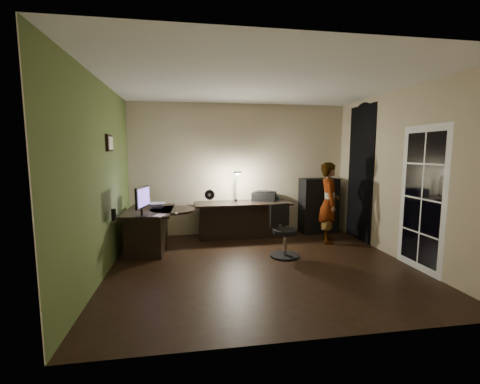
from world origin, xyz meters
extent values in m
cube|color=black|center=(0.00, 0.00, -0.01)|extent=(4.50, 4.00, 0.01)
cube|color=silver|center=(0.00, 0.00, 2.71)|extent=(4.50, 4.00, 0.01)
cube|color=tan|center=(0.00, 2.00, 1.35)|extent=(4.50, 0.01, 2.70)
cube|color=tan|center=(0.00, -2.00, 1.35)|extent=(4.50, 0.01, 2.70)
cube|color=tan|center=(-2.25, 0.00, 1.35)|extent=(0.01, 4.00, 2.70)
cube|color=tan|center=(2.25, 0.00, 1.35)|extent=(0.01, 4.00, 2.70)
cube|color=#4A5D2A|center=(-2.24, 0.00, 1.35)|extent=(0.00, 4.00, 2.70)
cube|color=black|center=(2.24, 1.15, 1.30)|extent=(0.01, 0.90, 2.60)
cube|color=white|center=(2.24, -0.55, 1.05)|extent=(0.02, 0.92, 2.10)
cube|color=black|center=(-2.22, 0.45, 1.85)|extent=(0.04, 0.30, 0.25)
cube|color=black|center=(-1.74, 1.00, 0.36)|extent=(0.83, 1.29, 0.73)
cube|color=black|center=(0.00, 1.63, 0.36)|extent=(1.93, 0.72, 0.72)
cube|color=black|center=(1.67, 1.78, 0.58)|extent=(0.80, 0.44, 1.16)
cube|color=silver|center=(-1.63, 1.18, 0.77)|extent=(0.23, 0.20, 0.09)
cube|color=silver|center=(-1.63, 1.18, 0.91)|extent=(0.33, 0.31, 0.22)
cube|color=black|center=(-1.79, 0.48, 0.89)|extent=(0.22, 0.52, 0.34)
ellipsoid|color=silver|center=(-1.27, 0.58, 0.74)|extent=(0.07, 0.09, 0.03)
cube|color=black|center=(-1.71, 1.34, 0.72)|extent=(0.10, 0.13, 0.01)
cube|color=black|center=(-1.26, 1.26, 0.72)|extent=(0.05, 0.13, 0.01)
cylinder|color=black|center=(-2.15, 0.22, 0.81)|extent=(0.08, 0.08, 0.18)
cube|color=silver|center=(-1.53, 0.47, 0.73)|extent=(0.22, 0.26, 0.01)
cube|color=black|center=(-0.66, 1.51, 0.85)|extent=(0.22, 0.16, 0.30)
cube|color=navy|center=(0.73, 1.91, 0.75)|extent=(0.21, 0.10, 0.10)
cube|color=black|center=(0.48, 1.81, 0.81)|extent=(0.58, 0.52, 0.21)
cube|color=black|center=(-0.12, 1.79, 1.04)|extent=(0.26, 0.35, 0.68)
cube|color=black|center=(0.48, 0.32, 0.43)|extent=(0.57, 0.57, 0.86)
imported|color=#D8A88C|center=(1.56, 1.03, 0.76)|extent=(0.50, 0.63, 1.53)
camera|label=1|loc=(-1.07, -4.62, 1.72)|focal=24.00mm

